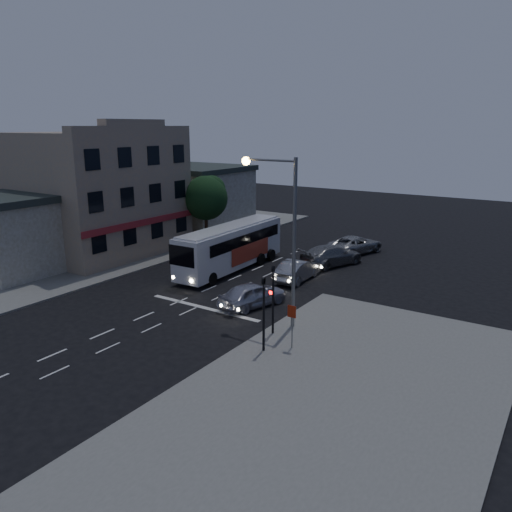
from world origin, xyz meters
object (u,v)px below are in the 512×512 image
Objects in this scene: tour_bus at (231,246)px; car_suv at (252,294)px; car_sedan_c at (355,245)px; traffic_signal_side at (264,305)px; street_tree at (206,196)px; car_sedan_a at (298,270)px; streetlight at (283,223)px; car_sedan_b at (331,255)px; regulatory_sign at (292,320)px; traffic_signal_main at (273,291)px.

tour_bus reaches higher than car_suv.
car_sedan_c is 21.19m from traffic_signal_side.
street_tree is (-12.51, 11.22, 3.74)m from car_suv.
car_sedan_a is 0.51× the size of streetlight.
car_sedan_b is 0.90× the size of street_tree.
car_suv is 2.01× the size of regulatory_sign.
streetlight reaches higher than car_sedan_b.
streetlight reaches higher than street_tree.
car_sedan_b is at bearing 103.23° from streetlight.
traffic_signal_main reaches higher than car_sedan_a.
street_tree is (-16.51, 16.22, 2.08)m from traffic_signal_side.
tour_bus is 14.55m from traffic_signal_side.
tour_bus is at bearing 140.05° from streetlight.
streetlight is (2.90, -17.37, 4.99)m from car_sedan_c.
car_sedan_c is 0.87× the size of street_tree.
car_sedan_a is 2.07× the size of regulatory_sign.
tour_bus is at bearing 75.68° from car_sedan_c.
traffic_signal_side is 4.84m from streetlight.
car_sedan_b is (5.83, 5.27, -1.04)m from tour_bus.
car_sedan_b is 1.36× the size of traffic_signal_side.
car_suv is 0.82× the size of car_sedan_c.
car_sedan_b is 16.60m from traffic_signal_side.
tour_bus is at bearing 61.66° from car_sedan_b.
car_sedan_a is at bearing 2.44° from tour_bus.
traffic_signal_main is 2.10m from traffic_signal_side.
car_sedan_a is at bearing 110.83° from traffic_signal_side.
traffic_signal_side is (3.93, -16.04, 1.61)m from car_sedan_b.
regulatory_sign is at bearing 127.67° from car_sedan_b.
car_sedan_c is 1.31× the size of traffic_signal_main.
regulatory_sign is at bearing 156.93° from car_suv.
car_sedan_a is 0.73× the size of street_tree.
streetlight is at bearing 100.20° from traffic_signal_main.
street_tree reaches higher than car_sedan_a.
street_tree is at bearing 135.50° from traffic_signal_side.
traffic_signal_main reaches higher than car_sedan_c.
regulatory_sign is at bearing 43.92° from traffic_signal_side.
traffic_signal_main is 1.00× the size of traffic_signal_side.
traffic_signal_side is (9.76, -10.78, 0.57)m from tour_bus.
street_tree reaches higher than regulatory_sign.
car_suv is at bearing 128.61° from traffic_signal_side.
streetlight is at bearing -41.69° from tour_bus.
car_suv reaches higher than car_sedan_a.
car_sedan_a is at bearing 103.88° from car_sedan_c.
street_tree is (-15.81, 14.25, 2.08)m from traffic_signal_main.
tour_bus reaches higher than car_sedan_c.
traffic_signal_side is at bearing -44.50° from street_tree.
car_sedan_b reaches higher than car_suv.
traffic_signal_side is at bearing 116.78° from car_sedan_c.
car_sedan_b is 1.36× the size of traffic_signal_main.
traffic_signal_main reaches higher than car_sedan_b.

